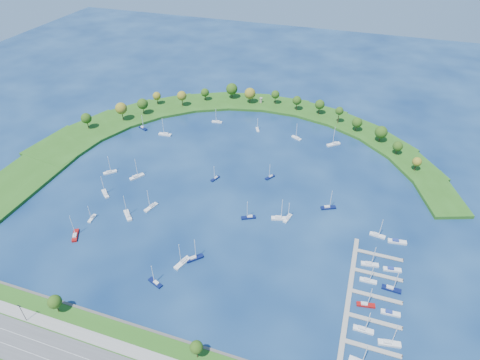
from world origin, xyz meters
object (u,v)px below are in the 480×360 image
(moored_boat_20, at_px, (137,176))
(harbor_tower, at_px, (261,100))
(moored_boat_6, at_px, (328,207))
(moored_boat_18, at_px, (248,217))
(moored_boat_5, at_px, (75,235))
(moored_boat_17, at_px, (105,193))
(docked_boat_11, at_px, (397,242))
(moored_boat_4, at_px, (280,218))
(moored_boat_11, at_px, (334,144))
(moored_boat_15, at_px, (182,262))
(moored_boat_12, at_px, (297,138))
(docked_boat_8, at_px, (370,264))
(moored_boat_10, at_px, (110,172))
(docked_boat_3, at_px, (389,343))
(moored_boat_0, at_px, (258,129))
(moored_boat_19, at_px, (217,121))
(moored_boat_2, at_px, (195,258))
(moored_boat_21, at_px, (92,218))
(docked_boat_7, at_px, (391,288))
(docked_boat_10, at_px, (377,235))
(moored_boat_3, at_px, (288,218))
(moored_boat_14, at_px, (215,178))
(moored_boat_8, at_px, (128,215))
(moored_boat_16, at_px, (155,282))
(moored_boat_7, at_px, (270,177))
(moored_boat_9, at_px, (143,128))
(docked_boat_6, at_px, (368,280))
(docked_boat_5, at_px, (390,313))
(docked_boat_2, at_px, (363,329))
(moored_boat_1, at_px, (165,134))
(moored_boat_13, at_px, (151,207))
(docked_boat_4, at_px, (366,304))
(dock_system, at_px, (365,306))

(moored_boat_20, bearing_deg, harbor_tower, 12.37)
(moored_boat_6, xyz_separation_m, moored_boat_18, (-40.84, -22.47, -0.03))
(moored_boat_5, relative_size, moored_boat_17, 1.06)
(docked_boat_11, bearing_deg, moored_boat_4, 174.87)
(moored_boat_11, bearing_deg, moored_boat_15, 27.61)
(moored_boat_12, xyz_separation_m, docked_boat_8, (59.14, -107.03, 0.01))
(moored_boat_10, xyz_separation_m, docked_boat_3, (174.42, -67.14, 0.03))
(moored_boat_0, bearing_deg, docked_boat_3, -170.95)
(moored_boat_19, bearing_deg, moored_boat_2, 99.85)
(moored_boat_2, xyz_separation_m, moored_boat_21, (-65.98, 9.06, -0.08))
(moored_boat_20, bearing_deg, moored_boat_4, -62.93)
(moored_boat_15, distance_m, docked_boat_7, 98.91)
(moored_boat_21, relative_size, docked_boat_10, 0.84)
(moored_boat_6, bearing_deg, docked_boat_10, -52.38)
(moored_boat_6, xyz_separation_m, moored_boat_19, (-97.42, 75.34, -0.04))
(moored_boat_20, bearing_deg, moored_boat_3, -61.84)
(moored_boat_14, relative_size, docked_boat_7, 0.80)
(moored_boat_8, xyz_separation_m, moored_boat_12, (71.82, 113.32, -0.07))
(moored_boat_15, bearing_deg, moored_boat_16, -6.19)
(moored_boat_18, bearing_deg, moored_boat_7, -119.25)
(moored_boat_5, relative_size, moored_boat_9, 1.15)
(harbor_tower, bearing_deg, moored_boat_18, -76.66)
(moored_boat_16, relative_size, moored_boat_18, 0.98)
(moored_boat_6, xyz_separation_m, moored_boat_11, (-6.71, 70.44, 0.06))
(moored_boat_14, distance_m, docked_boat_6, 110.50)
(moored_boat_3, relative_size, docked_boat_3, 0.85)
(moored_boat_9, bearing_deg, moored_boat_11, 32.96)
(moored_boat_14, relative_size, docked_boat_10, 0.86)
(moored_boat_4, height_order, moored_boat_5, moored_boat_4)
(docked_boat_5, bearing_deg, moored_boat_0, 123.63)
(moored_boat_7, bearing_deg, docked_boat_2, 66.71)
(moored_boat_17, bearing_deg, moored_boat_1, -49.94)
(docked_boat_10, bearing_deg, docked_boat_7, -68.56)
(moored_boat_11, distance_m, moored_boat_20, 137.66)
(moored_boat_4, bearing_deg, moored_boat_20, 159.07)
(moored_boat_13, bearing_deg, moored_boat_5, -21.14)
(moored_boat_3, xyz_separation_m, moored_boat_21, (-103.04, -34.48, -0.03))
(moored_boat_11, distance_m, docked_boat_4, 135.20)
(moored_boat_12, height_order, moored_boat_15, moored_boat_15)
(moored_boat_15, height_order, docked_boat_11, moored_boat_15)
(moored_boat_10, height_order, moored_boat_12, moored_boat_10)
(docked_boat_4, xyz_separation_m, docked_boat_6, (0.00, 14.09, -0.01))
(dock_system, height_order, moored_boat_3, moored_boat_3)
(moored_boat_7, bearing_deg, moored_boat_4, 54.35)
(harbor_tower, bearing_deg, moored_boat_1, -126.85)
(moored_boat_1, height_order, moored_boat_9, moored_boat_1)
(moored_boat_1, distance_m, moored_boat_7, 91.44)
(moored_boat_20, distance_m, moored_boat_21, 42.32)
(docked_boat_10, bearing_deg, moored_boat_11, 120.39)
(moored_boat_0, relative_size, docked_boat_2, 0.78)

